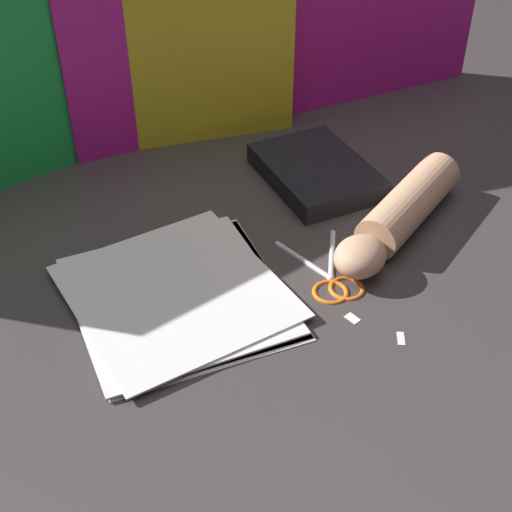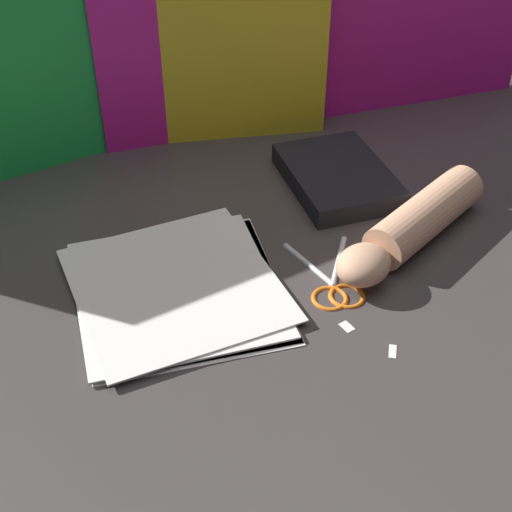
% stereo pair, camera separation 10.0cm
% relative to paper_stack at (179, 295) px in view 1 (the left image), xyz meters
% --- Properties ---
extents(ground_plane, '(6.00, 6.00, 0.00)m').
position_rel_paper_stack_xyz_m(ground_plane, '(0.12, -0.03, -0.01)').
color(ground_plane, '#3D3838').
extents(backdrop_panel_center, '(0.50, 0.12, 0.45)m').
position_rel_paper_stack_xyz_m(backdrop_panel_center, '(0.15, 0.42, 0.22)').
color(backdrop_panel_center, yellow).
rests_on(backdrop_panel_center, ground_plane).
extents(backdrop_panel_right, '(0.88, 0.05, 0.44)m').
position_rel_paper_stack_xyz_m(backdrop_panel_right, '(0.42, 0.42, 0.21)').
color(backdrop_panel_right, '#D81E9E').
rests_on(backdrop_panel_right, ground_plane).
extents(paper_stack, '(0.31, 0.33, 0.01)m').
position_rel_paper_stack_xyz_m(paper_stack, '(0.00, 0.00, 0.00)').
color(paper_stack, white).
rests_on(paper_stack, ground_plane).
extents(book_closed, '(0.17, 0.23, 0.04)m').
position_rel_paper_stack_xyz_m(book_closed, '(0.34, 0.18, 0.01)').
color(book_closed, black).
rests_on(book_closed, ground_plane).
extents(scissors, '(0.12, 0.18, 0.01)m').
position_rel_paper_stack_xyz_m(scissors, '(0.22, -0.07, -0.00)').
color(scissors, silver).
rests_on(scissors, ground_plane).
extents(hand_forearm, '(0.33, 0.22, 0.07)m').
position_rel_paper_stack_xyz_m(hand_forearm, '(0.37, -0.02, 0.03)').
color(hand_forearm, tan).
rests_on(hand_forearm, ground_plane).
extents(paper_scrap_near, '(0.02, 0.02, 0.00)m').
position_rel_paper_stack_xyz_m(paper_scrap_near, '(0.20, -0.15, -0.01)').
color(paper_scrap_near, white).
rests_on(paper_scrap_near, ground_plane).
extents(paper_scrap_mid, '(0.02, 0.03, 0.00)m').
position_rel_paper_stack_xyz_m(paper_scrap_mid, '(0.23, -0.22, -0.01)').
color(paper_scrap_mid, white).
rests_on(paper_scrap_mid, ground_plane).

